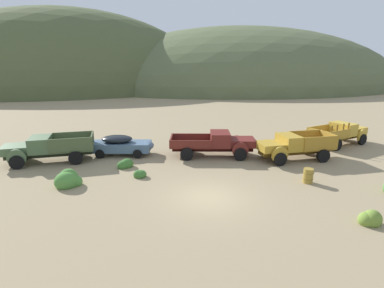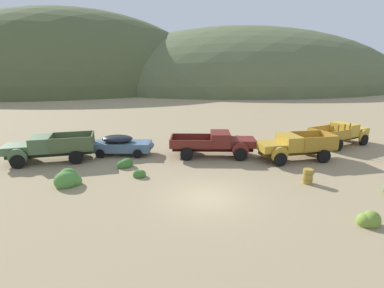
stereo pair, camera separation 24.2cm
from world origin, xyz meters
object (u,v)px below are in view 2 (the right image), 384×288
at_px(truck_faded_yellow, 343,133).
at_px(truck_weathered_green, 44,148).
at_px(oil_drum_by_truck, 308,176).
at_px(truck_mustard, 290,147).
at_px(car_chalk_blue, 123,145).
at_px(truck_oxblood, 219,143).

bearing_deg(truck_faded_yellow, truck_weathered_green, 161.66).
bearing_deg(oil_drum_by_truck, truck_mustard, 68.56).
distance_m(truck_weathered_green, car_chalk_blue, 5.57).
xyz_separation_m(truck_oxblood, oil_drum_by_truck, (3.00, -6.62, -0.55)).
distance_m(truck_oxblood, truck_mustard, 5.25).
distance_m(truck_weathered_green, oil_drum_by_truck, 18.03).
relative_size(truck_weathered_green, car_chalk_blue, 1.22).
bearing_deg(truck_oxblood, car_chalk_blue, 178.63).
bearing_deg(car_chalk_blue, truck_oxblood, -2.21).
xyz_separation_m(truck_mustard, oil_drum_by_truck, (-1.63, -4.15, -0.57)).
bearing_deg(truck_weathered_green, truck_oxblood, 171.75).
relative_size(truck_weathered_green, truck_mustard, 1.07).
distance_m(truck_mustard, oil_drum_by_truck, 4.49).
relative_size(truck_oxblood, truck_faded_yellow, 1.12).
relative_size(truck_faded_yellow, oil_drum_by_truck, 6.80).
xyz_separation_m(truck_faded_yellow, oil_drum_by_truck, (-8.66, -6.58, -0.55)).
distance_m(car_chalk_blue, truck_faded_yellow, 18.86).
relative_size(truck_mustard, truck_faded_yellow, 0.95).
distance_m(truck_faded_yellow, oil_drum_by_truck, 10.89).
height_order(truck_weathered_green, truck_oxblood, truck_weathered_green).
bearing_deg(truck_faded_yellow, truck_mustard, -173.48).
distance_m(car_chalk_blue, truck_oxblood, 7.47).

